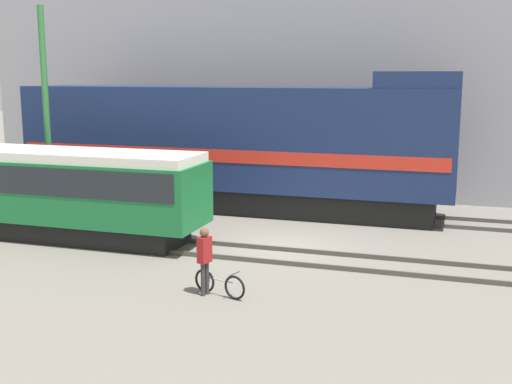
% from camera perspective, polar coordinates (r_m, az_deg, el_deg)
% --- Properties ---
extents(ground_plane, '(120.00, 120.00, 0.00)m').
position_cam_1_polar(ground_plane, '(20.95, 2.26, -4.83)').
color(ground_plane, slate).
extents(track_near, '(60.00, 1.50, 0.14)m').
position_cam_1_polar(track_near, '(19.74, 1.24, -5.58)').
color(track_near, '#47423D').
rests_on(track_near, ground).
extents(track_far, '(60.00, 1.51, 0.14)m').
position_cam_1_polar(track_far, '(25.57, 5.27, -1.88)').
color(track_far, '#47423D').
rests_on(track_far, ground).
extents(building_backdrop, '(35.57, 6.00, 11.83)m').
position_cam_1_polar(building_backdrop, '(31.68, 8.24, 11.09)').
color(building_backdrop, '#99999E').
rests_on(building_backdrop, ground).
extents(freight_locomotive, '(17.73, 3.04, 5.61)m').
position_cam_1_polar(freight_locomotive, '(26.11, -2.02, 4.10)').
color(freight_locomotive, black).
rests_on(freight_locomotive, ground).
extents(streetcar, '(11.65, 2.54, 3.02)m').
position_cam_1_polar(streetcar, '(23.02, -18.62, 0.42)').
color(streetcar, black).
rests_on(streetcar, ground).
extents(bicycle, '(1.53, 0.60, 0.68)m').
position_cam_1_polar(bicycle, '(16.33, -3.27, -8.16)').
color(bicycle, black).
rests_on(bicycle, ground).
extents(person, '(0.31, 0.41, 1.75)m').
position_cam_1_polar(person, '(16.21, -4.60, -5.54)').
color(person, '#333333').
rests_on(person, ground).
extents(utility_pole_left, '(0.24, 0.24, 8.07)m').
position_cam_1_polar(utility_pole_left, '(26.34, -18.14, 6.73)').
color(utility_pole_left, '#2D7238').
rests_on(utility_pole_left, ground).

